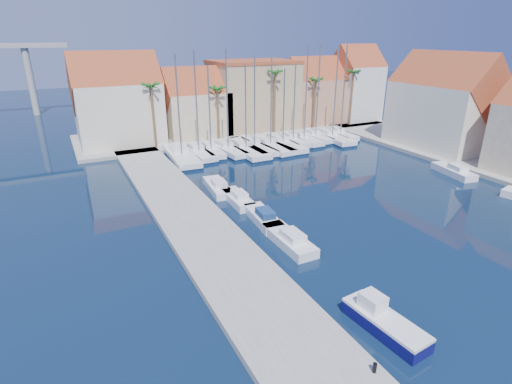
# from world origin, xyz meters

# --- Properties ---
(ground) EXTENTS (260.00, 260.00, 0.00)m
(ground) POSITION_xyz_m (0.00, 0.00, 0.00)
(ground) COLOR #081B31
(ground) RESTS_ON ground
(quay_west) EXTENTS (6.00, 77.00, 0.50)m
(quay_west) POSITION_xyz_m (-9.00, 13.50, 0.25)
(quay_west) COLOR gray
(quay_west) RESTS_ON ground
(shore_north) EXTENTS (54.00, 16.00, 0.50)m
(shore_north) POSITION_xyz_m (10.00, 48.00, 0.25)
(shore_north) COLOR gray
(shore_north) RESTS_ON ground
(shore_east) EXTENTS (12.00, 60.00, 0.50)m
(shore_east) POSITION_xyz_m (32.00, 15.00, 0.25)
(shore_east) COLOR gray
(shore_east) RESTS_ON ground
(bollard) EXTENTS (0.21, 0.21, 0.54)m
(bollard) POSITION_xyz_m (-6.60, -5.09, 0.77)
(bollard) COLOR black
(bollard) RESTS_ON quay_west
(fishing_boat) EXTENTS (2.26, 5.45, 1.86)m
(fishing_boat) POSITION_xyz_m (-3.60, -2.51, 0.62)
(fishing_boat) COLOR #0F0D50
(fishing_boat) RESTS_ON ground
(motorboat_west_0) EXTENTS (1.96, 6.05, 1.40)m
(motorboat_west_0) POSITION_xyz_m (-3.22, 8.60, 0.51)
(motorboat_west_0) COLOR white
(motorboat_west_0) RESTS_ON ground
(motorboat_west_1) EXTENTS (2.28, 5.77, 1.40)m
(motorboat_west_1) POSITION_xyz_m (-3.12, 13.34, 0.51)
(motorboat_west_1) COLOR white
(motorboat_west_1) RESTS_ON ground
(motorboat_west_2) EXTENTS (1.94, 5.56, 1.40)m
(motorboat_west_2) POSITION_xyz_m (-3.37, 18.49, 0.51)
(motorboat_west_2) COLOR white
(motorboat_west_2) RESTS_ON ground
(motorboat_west_3) EXTENTS (2.52, 6.15, 1.40)m
(motorboat_west_3) POSITION_xyz_m (-3.95, 22.50, 0.51)
(motorboat_west_3) COLOR white
(motorboat_west_3) RESTS_ON ground
(motorboat_east_1) EXTENTS (3.08, 6.30, 1.40)m
(motorboat_east_1) POSITION_xyz_m (23.98, 14.57, 0.51)
(motorboat_east_1) COLOR white
(motorboat_east_1) RESTS_ON ground
(sailboat_0) EXTENTS (3.78, 11.79, 13.95)m
(sailboat_0) POSITION_xyz_m (-4.09, 35.95, 0.58)
(sailboat_0) COLOR white
(sailboat_0) RESTS_ON ground
(sailboat_1) EXTENTS (2.65, 9.36, 14.25)m
(sailboat_1) POSITION_xyz_m (-1.47, 36.41, 0.62)
(sailboat_1) COLOR white
(sailboat_1) RESTS_ON ground
(sailboat_2) EXTENTS (2.66, 8.34, 12.27)m
(sailboat_2) POSITION_xyz_m (0.44, 36.52, 0.62)
(sailboat_2) COLOR white
(sailboat_2) RESTS_ON ground
(sailboat_3) EXTENTS (3.29, 9.66, 14.39)m
(sailboat_3) POSITION_xyz_m (2.81, 36.12, 0.62)
(sailboat_3) COLOR white
(sailboat_3) RESTS_ON ground
(sailboat_4) EXTENTS (3.27, 11.93, 12.38)m
(sailboat_4) POSITION_xyz_m (5.23, 35.28, 0.56)
(sailboat_4) COLOR white
(sailboat_4) RESTS_ON ground
(sailboat_5) EXTENTS (3.23, 11.48, 13.43)m
(sailboat_5) POSITION_xyz_m (6.96, 35.97, 0.58)
(sailboat_5) COLOR white
(sailboat_5) RESTS_ON ground
(sailboat_6) EXTENTS (3.79, 11.58, 13.09)m
(sailboat_6) POSITION_xyz_m (9.28, 35.37, 0.57)
(sailboat_6) COLOR white
(sailboat_6) RESTS_ON ground
(sailboat_7) EXTENTS (3.64, 11.79, 11.58)m
(sailboat_7) POSITION_xyz_m (11.62, 35.61, 0.56)
(sailboat_7) COLOR white
(sailboat_7) RESTS_ON ground
(sailboat_8) EXTENTS (2.93, 8.75, 11.90)m
(sailboat_8) POSITION_xyz_m (14.01, 36.37, 0.60)
(sailboat_8) COLOR white
(sailboat_8) RESTS_ON ground
(sailboat_9) EXTENTS (2.47, 9.02, 14.61)m
(sailboat_9) POSITION_xyz_m (15.98, 36.34, 0.64)
(sailboat_9) COLOR white
(sailboat_9) RESTS_ON ground
(sailboat_10) EXTENTS (2.69, 8.44, 14.88)m
(sailboat_10) POSITION_xyz_m (18.43, 36.71, 0.67)
(sailboat_10) COLOR white
(sailboat_10) RESTS_ON ground
(sailboat_11) EXTENTS (3.60, 11.03, 14.52)m
(sailboat_11) POSITION_xyz_m (20.84, 35.51, 0.60)
(sailboat_11) COLOR white
(sailboat_11) RESTS_ON ground
(sailboat_12) EXTENTS (2.86, 8.70, 14.57)m
(sailboat_12) POSITION_xyz_m (23.17, 36.31, 0.65)
(sailboat_12) COLOR white
(sailboat_12) RESTS_ON ground
(building_0) EXTENTS (12.30, 9.00, 13.50)m
(building_0) POSITION_xyz_m (-10.00, 47.00, 6.52)
(building_0) COLOR beige
(building_0) RESTS_ON shore_north
(building_1) EXTENTS (10.30, 8.00, 11.00)m
(building_1) POSITION_xyz_m (2.00, 47.00, 5.30)
(building_1) COLOR tan
(building_1) RESTS_ON shore_north
(building_2) EXTENTS (14.20, 10.20, 11.50)m
(building_2) POSITION_xyz_m (13.00, 48.00, 6.26)
(building_2) COLOR tan
(building_2) RESTS_ON shore_north
(building_3) EXTENTS (10.30, 8.00, 12.00)m
(building_3) POSITION_xyz_m (25.00, 47.00, 5.86)
(building_3) COLOR tan
(building_3) RESTS_ON shore_north
(building_4) EXTENTS (8.30, 8.00, 14.00)m
(building_4) POSITION_xyz_m (34.00, 46.00, 6.97)
(building_4) COLOR silver
(building_4) RESTS_ON shore_north
(building_6) EXTENTS (9.00, 14.30, 13.50)m
(building_6) POSITION_xyz_m (32.00, 24.00, 6.52)
(building_6) COLOR beige
(building_6) RESTS_ON shore_east
(palm_0) EXTENTS (2.60, 2.60, 10.15)m
(palm_0) POSITION_xyz_m (-6.00, 42.00, 9.08)
(palm_0) COLOR brown
(palm_0) RESTS_ON shore_north
(palm_1) EXTENTS (2.60, 2.60, 9.15)m
(palm_1) POSITION_xyz_m (4.00, 42.00, 8.14)
(palm_1) COLOR brown
(palm_1) RESTS_ON shore_north
(palm_2) EXTENTS (2.60, 2.60, 11.15)m
(palm_2) POSITION_xyz_m (14.00, 42.00, 10.02)
(palm_2) COLOR brown
(palm_2) RESTS_ON shore_north
(palm_3) EXTENTS (2.60, 2.60, 9.65)m
(palm_3) POSITION_xyz_m (22.00, 42.00, 8.61)
(palm_3) COLOR brown
(palm_3) RESTS_ON shore_north
(palm_4) EXTENTS (2.60, 2.60, 10.65)m
(palm_4) POSITION_xyz_m (30.00, 42.00, 9.55)
(palm_4) COLOR brown
(palm_4) RESTS_ON shore_north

